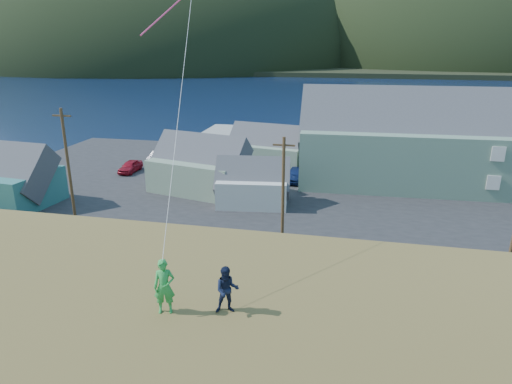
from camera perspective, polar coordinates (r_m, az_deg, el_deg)
ground at (r=33.94m, az=2.72°, el=-7.73°), size 900.00×900.00×0.00m
grass_strip at (r=32.16m, az=2.12°, el=-9.19°), size 110.00×8.00×0.10m
waterfront_lot at (r=49.63m, az=5.95°, el=0.85°), size 72.00×36.00×0.12m
wharf at (r=72.39m, az=3.26°, el=6.82°), size 26.00×14.00×0.90m
far_shore at (r=360.40m, az=11.74°, el=15.80°), size 900.00×320.00×2.00m
far_hills at (r=311.28m, az=18.39°, el=15.11°), size 760.00×265.00×143.00m
lodge at (r=52.75m, az=25.57°, el=5.56°), size 36.22×11.37×12.62m
shed_teal at (r=48.95m, az=-29.01°, el=1.59°), size 9.81×7.37×7.31m
shed_palegreen_near at (r=47.32m, az=-7.01°, el=3.26°), size 10.99×8.27×7.16m
shed_white at (r=43.04m, az=-0.41°, el=1.11°), size 7.48×5.42×5.54m
shed_palegreen_far at (r=55.83m, az=1.56°, el=5.52°), size 10.59×7.30×6.51m
utility_poles at (r=33.71m, az=1.69°, el=0.69°), size 33.74×0.24×9.86m
parked_cars at (r=54.45m, az=-3.03°, el=3.33°), size 26.08×12.07×1.52m
kite_flyer_green at (r=13.96m, az=-11.39°, el=-11.51°), size 0.72×0.57×1.71m
kite_flyer_navy at (r=13.80m, az=-3.64°, el=-12.12°), size 0.85×0.74×1.47m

